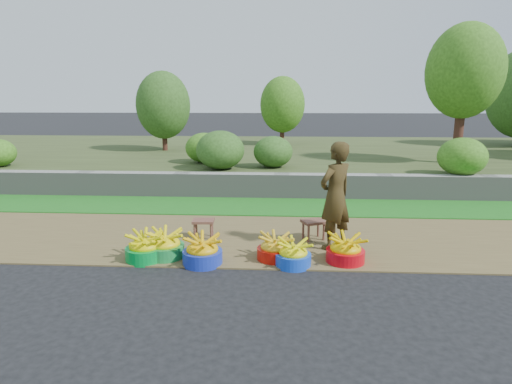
# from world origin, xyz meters

# --- Properties ---
(ground_plane) EXTENTS (120.00, 120.00, 0.00)m
(ground_plane) POSITION_xyz_m (0.00, 0.00, 0.00)
(ground_plane) COLOR black
(ground_plane) RESTS_ON ground
(dirt_shoulder) EXTENTS (80.00, 2.50, 0.02)m
(dirt_shoulder) POSITION_xyz_m (0.00, 1.25, 0.01)
(dirt_shoulder) COLOR brown
(dirt_shoulder) RESTS_ON ground
(grass_verge) EXTENTS (80.00, 1.50, 0.04)m
(grass_verge) POSITION_xyz_m (0.00, 3.25, 0.02)
(grass_verge) COLOR #1D6B1B
(grass_verge) RESTS_ON ground
(retaining_wall) EXTENTS (80.00, 0.35, 0.55)m
(retaining_wall) POSITION_xyz_m (0.00, 4.10, 0.28)
(retaining_wall) COLOR gray
(retaining_wall) RESTS_ON ground
(earth_bank) EXTENTS (80.00, 10.00, 0.50)m
(earth_bank) POSITION_xyz_m (0.00, 9.00, 0.25)
(earth_bank) COLOR #3A4822
(earth_bank) RESTS_ON ground
(basin_a) EXTENTS (0.53, 0.53, 0.40)m
(basin_a) POSITION_xyz_m (-1.87, 0.25, 0.18)
(basin_a) COLOR #008B30
(basin_a) RESTS_ON ground
(basin_b) EXTENTS (0.54, 0.54, 0.40)m
(basin_b) POSITION_xyz_m (-1.62, 0.36, 0.18)
(basin_b) COLOR #198138
(basin_b) RESTS_ON ground
(basin_c) EXTENTS (0.53, 0.53, 0.40)m
(basin_c) POSITION_xyz_m (-1.06, 0.16, 0.18)
(basin_c) COLOR #192EAA
(basin_c) RESTS_ON ground
(basin_d) EXTENTS (0.49, 0.49, 0.37)m
(basin_d) POSITION_xyz_m (-0.10, 0.37, 0.16)
(basin_d) COLOR #AD0F07
(basin_d) RESTS_ON ground
(basin_e) EXTENTS (0.47, 0.47, 0.35)m
(basin_e) POSITION_xyz_m (0.15, 0.17, 0.16)
(basin_e) COLOR blue
(basin_e) RESTS_ON ground
(basin_f) EXTENTS (0.52, 0.52, 0.39)m
(basin_f) POSITION_xyz_m (0.85, 0.32, 0.17)
(basin_f) COLOR #BF0711
(basin_f) RESTS_ON ground
(stool_left) EXTENTS (0.35, 0.27, 0.29)m
(stool_left) POSITION_xyz_m (-1.23, 1.20, 0.25)
(stool_left) COLOR brown
(stool_left) RESTS_ON dirt_shoulder
(stool_right) EXTENTS (0.42, 0.38, 0.30)m
(stool_right) POSITION_xyz_m (0.49, 1.23, 0.26)
(stool_right) COLOR brown
(stool_right) RESTS_ON dirt_shoulder
(vendor_woman) EXTENTS (0.68, 0.66, 1.57)m
(vendor_woman) POSITION_xyz_m (0.76, 0.85, 0.80)
(vendor_woman) COLOR black
(vendor_woman) RESTS_ON dirt_shoulder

